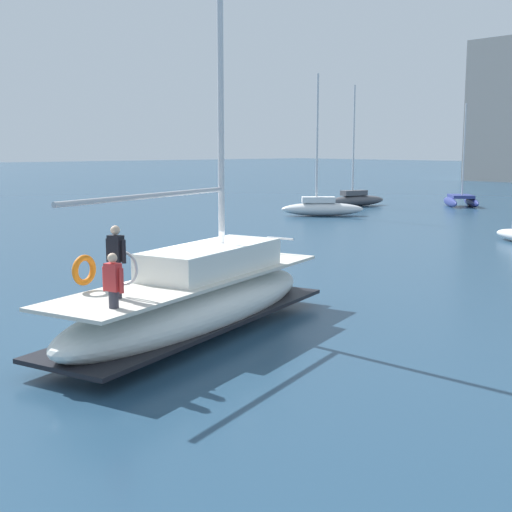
{
  "coord_description": "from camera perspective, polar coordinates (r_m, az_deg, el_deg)",
  "views": [
    {
      "loc": [
        14.94,
        -10.75,
        4.68
      ],
      "look_at": [
        1.14,
        1.24,
        1.8
      ],
      "focal_mm": 48.59,
      "sensor_mm": 36.0,
      "label": 1
    }
  ],
  "objects": [
    {
      "name": "ground_plane",
      "position": [
        18.99,
        -5.1,
        -5.35
      ],
      "size": [
        400.0,
        400.0,
        0.0
      ],
      "primitive_type": "plane",
      "color": "navy"
    },
    {
      "name": "moored_sloop_near",
      "position": [
        47.89,
        5.44,
        4.05
      ],
      "size": [
        4.69,
        5.14,
        9.54
      ],
      "color": "white",
      "rests_on": "ground"
    },
    {
      "name": "main_sailboat",
      "position": [
        17.51,
        -4.83,
        -3.5
      ],
      "size": [
        5.33,
        9.86,
        13.71
      ],
      "color": "white",
      "rests_on": "ground"
    },
    {
      "name": "moored_cutter_left",
      "position": [
        57.62,
        16.51,
        4.49
      ],
      "size": [
        4.65,
        4.62,
        8.06
      ],
      "color": "navy",
      "rests_on": "ground"
    },
    {
      "name": "moored_sloop_far",
      "position": [
        56.16,
        8.24,
        4.7
      ],
      "size": [
        2.33,
        5.53,
        9.47
      ],
      "color": "#4C4C51",
      "rests_on": "ground"
    }
  ]
}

